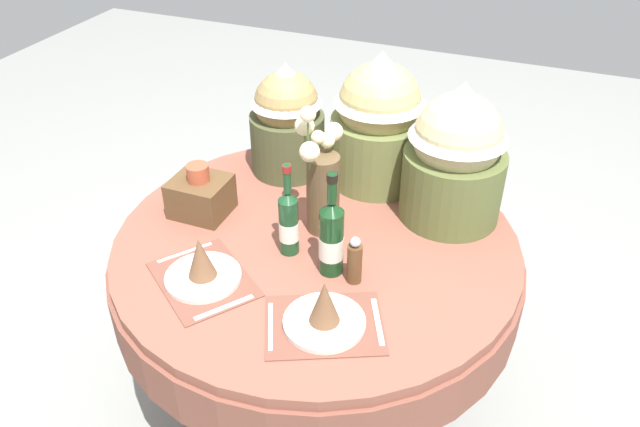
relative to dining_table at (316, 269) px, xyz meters
The scene contains 12 objects.
ground 0.64m from the dining_table, ahead, with size 8.00×8.00×0.00m, color gray.
dining_table is the anchor object (origin of this frame).
place_setting_left 0.46m from the dining_table, 126.51° to the right, with size 0.43×0.41×0.16m.
place_setting_right 0.46m from the dining_table, 64.83° to the right, with size 0.42×0.38×0.16m.
flower_vase 0.34m from the dining_table, 94.75° to the left, with size 0.17×0.21×0.47m.
wine_bottle_left 0.33m from the dining_table, 52.74° to the right, with size 0.08×0.08×0.36m.
wine_bottle_rear 0.28m from the dining_table, 119.71° to the right, with size 0.07×0.07×0.33m.
pepper_mill 0.33m from the dining_table, 40.03° to the right, with size 0.05×0.05×0.17m.
gift_tub_back_left 0.61m from the dining_table, 125.50° to the left, with size 0.29×0.29×0.45m.
gift_tub_back_centre 0.61m from the dining_table, 81.13° to the left, with size 0.36×0.36×0.52m.
gift_tub_back_right 0.64m from the dining_table, 38.43° to the left, with size 0.35×0.35×0.51m.
woven_basket_side_left 0.49m from the dining_table, behind, with size 0.20×0.18×0.20m.
Camera 1 is at (0.65, -1.61, 2.08)m, focal length 35.55 mm.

